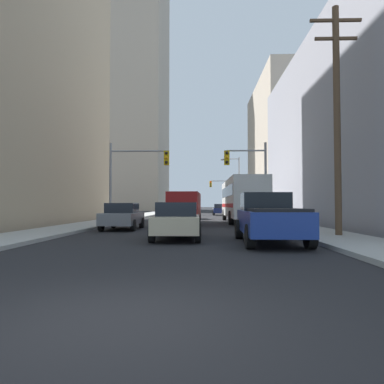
{
  "coord_description": "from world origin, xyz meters",
  "views": [
    {
      "loc": [
        1.05,
        -4.36,
        1.43
      ],
      "look_at": [
        0.0,
        33.18,
        2.78
      ],
      "focal_mm": 32.95,
      "sensor_mm": 36.0,
      "label": 1
    }
  ],
  "objects_px": {
    "pickup_truck_blue": "(269,218)",
    "sedan_white": "(191,211)",
    "traffic_signal_far_right": "(221,189)",
    "city_bus": "(242,198)",
    "sedan_navy": "(220,209)",
    "traffic_signal_near_right": "(248,169)",
    "sedan_beige": "(177,221)",
    "sedan_grey": "(123,216)",
    "traffic_signal_near_left": "(136,169)",
    "cargo_van_red": "(185,207)"
  },
  "relations": [
    {
      "from": "traffic_signal_far_right",
      "to": "city_bus",
      "type": "bearing_deg",
      "value": -89.93
    },
    {
      "from": "traffic_signal_near_right",
      "to": "sedan_navy",
      "type": "bearing_deg",
      "value": 92.35
    },
    {
      "from": "city_bus",
      "to": "sedan_beige",
      "type": "bearing_deg",
      "value": -106.97
    },
    {
      "from": "city_bus",
      "to": "sedan_navy",
      "type": "bearing_deg",
      "value": 92.29
    },
    {
      "from": "sedan_white",
      "to": "traffic_signal_near_right",
      "type": "relative_size",
      "value": 0.71
    },
    {
      "from": "traffic_signal_far_right",
      "to": "sedan_grey",
      "type": "bearing_deg",
      "value": -101.29
    },
    {
      "from": "sedan_beige",
      "to": "traffic_signal_far_right",
      "type": "bearing_deg",
      "value": 84.57
    },
    {
      "from": "sedan_beige",
      "to": "sedan_grey",
      "type": "xyz_separation_m",
      "value": [
        -3.53,
        5.59,
        0.0
      ]
    },
    {
      "from": "cargo_van_red",
      "to": "sedan_beige",
      "type": "relative_size",
      "value": 1.25
    },
    {
      "from": "pickup_truck_blue",
      "to": "sedan_white",
      "type": "distance_m",
      "value": 22.01
    },
    {
      "from": "city_bus",
      "to": "traffic_signal_near_left",
      "type": "height_order",
      "value": "traffic_signal_near_left"
    },
    {
      "from": "sedan_white",
      "to": "sedan_navy",
      "type": "distance_m",
      "value": 13.39
    },
    {
      "from": "traffic_signal_near_right",
      "to": "traffic_signal_near_left",
      "type": "bearing_deg",
      "value": 179.99
    },
    {
      "from": "city_bus",
      "to": "traffic_signal_near_left",
      "type": "bearing_deg",
      "value": -161.9
    },
    {
      "from": "sedan_grey",
      "to": "traffic_signal_far_right",
      "type": "xyz_separation_m",
      "value": [
        7.75,
        38.84,
        3.26
      ]
    },
    {
      "from": "sedan_white",
      "to": "city_bus",
      "type": "bearing_deg",
      "value": -56.53
    },
    {
      "from": "city_bus",
      "to": "traffic_signal_near_left",
      "type": "xyz_separation_m",
      "value": [
        -8.1,
        -2.65,
        2.14
      ]
    },
    {
      "from": "sedan_beige",
      "to": "sedan_navy",
      "type": "height_order",
      "value": "same"
    },
    {
      "from": "traffic_signal_near_left",
      "to": "traffic_signal_far_right",
      "type": "distance_m",
      "value": 34.08
    },
    {
      "from": "cargo_van_red",
      "to": "traffic_signal_near_left",
      "type": "relative_size",
      "value": 0.88
    },
    {
      "from": "pickup_truck_blue",
      "to": "sedan_grey",
      "type": "height_order",
      "value": "pickup_truck_blue"
    },
    {
      "from": "city_bus",
      "to": "sedan_grey",
      "type": "bearing_deg",
      "value": -132.93
    },
    {
      "from": "sedan_beige",
      "to": "traffic_signal_far_right",
      "type": "distance_m",
      "value": 44.75
    },
    {
      "from": "sedan_beige",
      "to": "sedan_white",
      "type": "relative_size",
      "value": 0.99
    },
    {
      "from": "pickup_truck_blue",
      "to": "traffic_signal_near_left",
      "type": "bearing_deg",
      "value": 120.42
    },
    {
      "from": "cargo_van_red",
      "to": "traffic_signal_near_left",
      "type": "bearing_deg",
      "value": 159.9
    },
    {
      "from": "pickup_truck_blue",
      "to": "traffic_signal_near_right",
      "type": "distance_m",
      "value": 12.94
    },
    {
      "from": "traffic_signal_near_right",
      "to": "city_bus",
      "type": "bearing_deg",
      "value": 92.76
    },
    {
      "from": "pickup_truck_blue",
      "to": "traffic_signal_near_left",
      "type": "xyz_separation_m",
      "value": [
        -7.36,
        12.54,
        3.14
      ]
    },
    {
      "from": "sedan_beige",
      "to": "sedan_grey",
      "type": "relative_size",
      "value": 1.0
    },
    {
      "from": "sedan_navy",
      "to": "traffic_signal_near_left",
      "type": "xyz_separation_m",
      "value": [
        -7.32,
        -22.09,
        3.3
      ]
    },
    {
      "from": "traffic_signal_near_left",
      "to": "traffic_signal_far_right",
      "type": "xyz_separation_m",
      "value": [
        8.06,
        33.11,
        -0.05
      ]
    },
    {
      "from": "sedan_white",
      "to": "sedan_navy",
      "type": "bearing_deg",
      "value": 74.69
    },
    {
      "from": "pickup_truck_blue",
      "to": "cargo_van_red",
      "type": "relative_size",
      "value": 1.03
    },
    {
      "from": "cargo_van_red",
      "to": "sedan_navy",
      "type": "distance_m",
      "value": 23.72
    },
    {
      "from": "city_bus",
      "to": "traffic_signal_far_right",
      "type": "height_order",
      "value": "traffic_signal_far_right"
    },
    {
      "from": "city_bus",
      "to": "traffic_signal_near_left",
      "type": "relative_size",
      "value": 1.92
    },
    {
      "from": "sedan_white",
      "to": "sedan_navy",
      "type": "xyz_separation_m",
      "value": [
        3.54,
        12.91,
        0.0
      ]
    },
    {
      "from": "sedan_navy",
      "to": "traffic_signal_near_right",
      "type": "distance_m",
      "value": 22.34
    },
    {
      "from": "sedan_beige",
      "to": "sedan_grey",
      "type": "height_order",
      "value": "same"
    },
    {
      "from": "cargo_van_red",
      "to": "traffic_signal_near_right",
      "type": "xyz_separation_m",
      "value": [
        4.55,
        1.34,
        2.72
      ]
    },
    {
      "from": "pickup_truck_blue",
      "to": "sedan_white",
      "type": "relative_size",
      "value": 1.28
    },
    {
      "from": "sedan_grey",
      "to": "traffic_signal_far_right",
      "type": "height_order",
      "value": "traffic_signal_far_right"
    },
    {
      "from": "sedan_navy",
      "to": "traffic_signal_near_left",
      "type": "height_order",
      "value": "traffic_signal_near_left"
    },
    {
      "from": "sedan_navy",
      "to": "sedan_grey",
      "type": "bearing_deg",
      "value": -104.15
    },
    {
      "from": "cargo_van_red",
      "to": "sedan_beige",
      "type": "distance_m",
      "value": 9.98
    },
    {
      "from": "cargo_van_red",
      "to": "sedan_grey",
      "type": "distance_m",
      "value": 5.55
    },
    {
      "from": "city_bus",
      "to": "traffic_signal_far_right",
      "type": "xyz_separation_m",
      "value": [
        -0.04,
        30.46,
        2.1
      ]
    },
    {
      "from": "sedan_navy",
      "to": "traffic_signal_near_right",
      "type": "relative_size",
      "value": 0.71
    },
    {
      "from": "traffic_signal_near_right",
      "to": "traffic_signal_far_right",
      "type": "height_order",
      "value": "same"
    }
  ]
}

